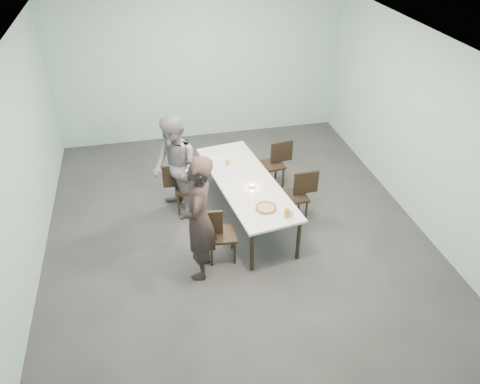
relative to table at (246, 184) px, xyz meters
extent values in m
plane|color=#333335|center=(-0.24, -0.26, -0.69)|extent=(7.00, 7.00, 0.00)
cube|color=#A7D0D2|center=(-0.24, 3.24, 0.81)|extent=(6.00, 0.02, 3.00)
cube|color=#A7D0D2|center=(-0.24, -3.76, 0.81)|extent=(6.00, 0.02, 3.00)
cube|color=#A7D0D2|center=(-3.24, -0.26, 0.81)|extent=(0.02, 7.00, 3.00)
cube|color=#A7D0D2|center=(2.76, -0.26, 0.81)|extent=(0.02, 7.00, 3.00)
cube|color=white|center=(-0.24, -0.26, 2.31)|extent=(6.00, 7.00, 0.02)
cube|color=white|center=(0.00, 0.00, 0.04)|extent=(1.26, 2.70, 0.04)
cylinder|color=black|center=(-0.19, -1.26, -0.34)|extent=(0.06, 0.06, 0.71)
cylinder|color=black|center=(-0.54, 1.16, -0.34)|extent=(0.06, 0.06, 0.71)
cylinder|color=black|center=(0.54, -1.16, -0.34)|extent=(0.06, 0.06, 0.71)
cylinder|color=black|center=(0.19, 1.26, -0.34)|extent=(0.06, 0.06, 0.71)
cube|color=black|center=(-0.56, -0.88, -0.26)|extent=(0.45, 0.45, 0.04)
cube|color=black|center=(-0.75, -0.87, -0.02)|extent=(0.42, 0.08, 0.40)
cylinder|color=black|center=(-0.75, -1.04, -0.49)|extent=(0.04, 0.04, 0.41)
cylinder|color=black|center=(-0.72, -0.70, -0.49)|extent=(0.04, 0.04, 0.41)
cylinder|color=black|center=(-0.41, -1.07, -0.49)|extent=(0.04, 0.04, 0.41)
cylinder|color=black|center=(-0.38, -0.73, -0.49)|extent=(0.04, 0.04, 0.41)
cube|color=black|center=(-0.90, 0.49, -0.26)|extent=(0.45, 0.45, 0.04)
cube|color=black|center=(-1.09, 0.51, -0.02)|extent=(0.42, 0.07, 0.40)
cylinder|color=black|center=(-1.09, 0.34, -0.49)|extent=(0.04, 0.04, 0.41)
cylinder|color=black|center=(-1.06, 0.67, -0.49)|extent=(0.04, 0.04, 0.41)
cylinder|color=black|center=(-0.75, 0.31, -0.49)|extent=(0.04, 0.04, 0.41)
cylinder|color=black|center=(-0.72, 0.65, -0.49)|extent=(0.04, 0.04, 0.41)
cube|color=black|center=(0.79, -0.15, -0.26)|extent=(0.43, 0.43, 0.04)
cube|color=black|center=(0.98, -0.15, -0.02)|extent=(0.42, 0.05, 0.40)
cylinder|color=black|center=(0.96, 0.02, -0.49)|extent=(0.04, 0.04, 0.41)
cylinder|color=black|center=(0.97, -0.32, -0.49)|extent=(0.04, 0.04, 0.41)
cylinder|color=black|center=(0.62, 0.02, -0.49)|extent=(0.04, 0.04, 0.41)
cylinder|color=black|center=(0.63, -0.32, -0.49)|extent=(0.04, 0.04, 0.41)
cube|color=black|center=(0.70, 0.91, -0.26)|extent=(0.47, 0.47, 0.04)
cube|color=black|center=(0.89, 0.94, -0.02)|extent=(0.42, 0.09, 0.40)
cylinder|color=black|center=(0.85, 1.10, -0.49)|extent=(0.04, 0.04, 0.41)
cylinder|color=black|center=(0.89, 0.77, -0.49)|extent=(0.04, 0.04, 0.41)
cylinder|color=black|center=(0.52, 1.06, -0.49)|extent=(0.04, 0.04, 0.41)
cylinder|color=black|center=(0.56, 0.72, -0.49)|extent=(0.04, 0.04, 0.41)
imported|color=black|center=(-0.92, -1.12, 0.26)|extent=(0.63, 0.80, 1.91)
imported|color=gray|center=(-1.09, 0.42, 0.19)|extent=(0.90, 1.02, 1.76)
cylinder|color=white|center=(0.12, -0.82, 0.06)|extent=(0.34, 0.34, 0.01)
cylinder|color=#DABA7C|center=(0.12, -0.82, 0.08)|extent=(0.30, 0.30, 0.01)
torus|color=brown|center=(0.12, -0.82, 0.08)|extent=(0.32, 0.32, 0.03)
cylinder|color=white|center=(0.18, -0.62, 0.06)|extent=(0.18, 0.18, 0.01)
cylinder|color=#BC8829|center=(0.36, -1.07, 0.13)|extent=(0.08, 0.08, 0.15)
cylinder|color=silver|center=(0.42, -1.04, 0.10)|extent=(0.08, 0.08, 0.09)
cylinder|color=silver|center=(0.06, -0.21, 0.07)|extent=(0.06, 0.06, 0.03)
cylinder|color=orange|center=(0.06, -0.21, 0.10)|extent=(0.04, 0.04, 0.01)
cylinder|color=#BC8829|center=(-0.19, 0.57, 0.10)|extent=(0.07, 0.07, 0.08)
cube|color=silver|center=(-0.27, 0.80, 0.06)|extent=(0.33, 0.26, 0.01)
camera|label=1|loc=(-1.46, -6.19, 4.13)|focal=35.00mm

